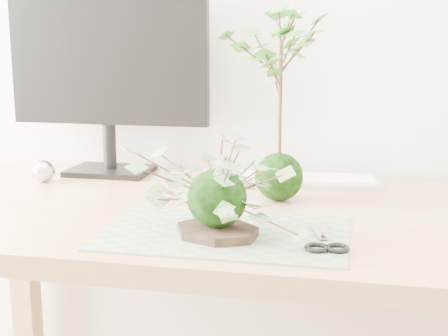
{
  "coord_description": "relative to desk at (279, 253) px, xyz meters",
  "views": [
    {
      "loc": [
        0.24,
        0.04,
        1.07
      ],
      "look_at": [
        0.0,
        1.14,
        0.84
      ],
      "focal_mm": 50.0,
      "sensor_mm": 36.0,
      "label": 1
    }
  ],
  "objects": [
    {
      "name": "scissors",
      "position": [
        0.1,
        -0.21,
        0.1
      ],
      "size": [
        0.08,
        0.17,
        0.01
      ],
      "rotation": [
        0.0,
        0.0,
        0.17
      ],
      "color": "#959596",
      "rests_on": "cutting_mat"
    },
    {
      "name": "desk",
      "position": [
        0.0,
        0.0,
        0.0
      ],
      "size": [
        1.6,
        0.7,
        0.74
      ],
      "color": "tan",
      "rests_on": "ground_plane"
    },
    {
      "name": "foil_ball",
      "position": [
        -0.58,
        0.14,
        0.11
      ],
      "size": [
        0.05,
        0.05,
        0.05
      ],
      "primitive_type": "sphere",
      "color": "silver",
      "rests_on": "desk"
    },
    {
      "name": "monitor",
      "position": [
        -0.46,
        0.27,
        0.35
      ],
      "size": [
        0.51,
        0.15,
        0.45
      ],
      "rotation": [
        0.0,
        0.0,
        -0.0
      ],
      "color": "black",
      "rests_on": "desk"
    },
    {
      "name": "cutting_mat",
      "position": [
        -0.07,
        -0.17,
        0.09
      ],
      "size": [
        0.42,
        0.29,
        0.0
      ],
      "primitive_type": "cube",
      "rotation": [
        0.0,
        0.0,
        0.01
      ],
      "color": "slate",
      "rests_on": "desk"
    },
    {
      "name": "maple_kokedama",
      "position": [
        -0.01,
        0.08,
        0.38
      ],
      "size": [
        0.23,
        0.23,
        0.42
      ],
      "rotation": [
        0.0,
        0.0,
        0.03
      ],
      "color": "black",
      "rests_on": "desk"
    },
    {
      "name": "stone_dish",
      "position": [
        -0.08,
        -0.2,
        0.1
      ],
      "size": [
        0.2,
        0.2,
        0.01
      ],
      "primitive_type": "cylinder",
      "rotation": [
        0.0,
        0.0,
        -0.37
      ],
      "color": "black",
      "rests_on": "cutting_mat"
    },
    {
      "name": "ivy_kokedama",
      "position": [
        -0.08,
        -0.2,
        0.21
      ],
      "size": [
        0.29,
        0.29,
        0.2
      ],
      "rotation": [
        0.0,
        0.0,
        -0.03
      ],
      "color": "black",
      "rests_on": "stone_dish"
    },
    {
      "name": "keyboard",
      "position": [
        -0.02,
        0.25,
        0.1
      ],
      "size": [
        0.45,
        0.16,
        0.02
      ],
      "rotation": [
        0.0,
        0.0,
        0.07
      ],
      "color": "#B5B5B5",
      "rests_on": "desk"
    }
  ]
}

